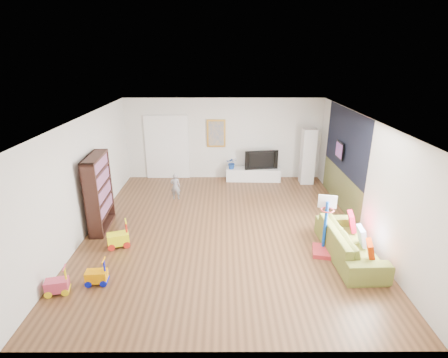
{
  "coord_description": "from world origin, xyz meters",
  "views": [
    {
      "loc": [
        -0.02,
        -7.63,
        4.07
      ],
      "look_at": [
        0.0,
        0.4,
        1.15
      ],
      "focal_mm": 28.0,
      "sensor_mm": 36.0,
      "label": 1
    }
  ],
  "objects_px": {
    "bookshelf": "(99,193)",
    "media_console": "(253,174)",
    "sofa": "(350,243)",
    "basketball_hoop": "(326,227)"
  },
  "relations": [
    {
      "from": "bookshelf",
      "to": "media_console",
      "type": "bearing_deg",
      "value": 36.4
    },
    {
      "from": "media_console",
      "to": "sofa",
      "type": "height_order",
      "value": "sofa"
    },
    {
      "from": "media_console",
      "to": "sofa",
      "type": "relative_size",
      "value": 0.83
    },
    {
      "from": "bookshelf",
      "to": "basketball_hoop",
      "type": "xyz_separation_m",
      "value": [
        5.12,
        -1.23,
        -0.28
      ]
    },
    {
      "from": "bookshelf",
      "to": "basketball_hoop",
      "type": "distance_m",
      "value": 5.27
    },
    {
      "from": "sofa",
      "to": "basketball_hoop",
      "type": "distance_m",
      "value": 0.61
    },
    {
      "from": "sofa",
      "to": "basketball_hoop",
      "type": "xyz_separation_m",
      "value": [
        -0.5,
        0.1,
        0.32
      ]
    },
    {
      "from": "bookshelf",
      "to": "sofa",
      "type": "relative_size",
      "value": 0.85
    },
    {
      "from": "basketball_hoop",
      "to": "sofa",
      "type": "bearing_deg",
      "value": 0.47
    },
    {
      "from": "media_console",
      "to": "basketball_hoop",
      "type": "height_order",
      "value": "basketball_hoop"
    }
  ]
}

